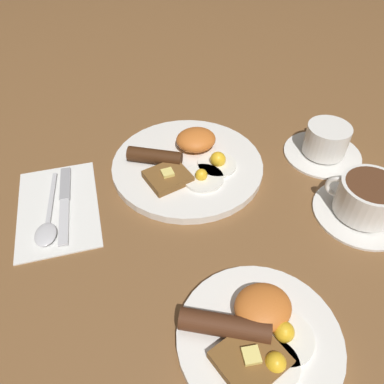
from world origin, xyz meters
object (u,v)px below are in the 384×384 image
object	(u,v)px
knife	(65,199)
teacup_far	(366,201)
breakfast_plate_far	(258,335)
breakfast_plate_near	(188,163)
teacup_near	(325,143)
spoon	(47,226)

from	to	relation	value
knife	teacup_far	bearing A→B (deg)	74.69
breakfast_plate_far	knife	bearing A→B (deg)	-58.84
breakfast_plate_far	knife	distance (m)	0.39
teacup_far	knife	distance (m)	0.50
breakfast_plate_near	breakfast_plate_far	world-z (taller)	breakfast_plate_near
teacup_far	breakfast_plate_near	bearing A→B (deg)	-41.74
breakfast_plate_far	knife	xyz separation A→B (m)	(0.20, -0.33, -0.01)
teacup_near	knife	bearing A→B (deg)	-4.55
breakfast_plate_far	teacup_far	distance (m)	0.30
teacup_near	teacup_far	distance (m)	0.16
teacup_near	spoon	size ratio (longest dim) A/B	0.86
breakfast_plate_near	teacup_far	bearing A→B (deg)	138.26
breakfast_plate_far	teacup_far	bearing A→B (deg)	-152.68
teacup_near	knife	xyz separation A→B (m)	(0.49, -0.04, -0.02)
breakfast_plate_near	teacup_near	world-z (taller)	teacup_near
breakfast_plate_far	spoon	bearing A→B (deg)	-49.89
teacup_near	knife	world-z (taller)	teacup_near
teacup_near	breakfast_plate_near	bearing A→B (deg)	-11.22
breakfast_plate_near	teacup_near	distance (m)	0.27
breakfast_plate_far	teacup_far	size ratio (longest dim) A/B	1.30
teacup_near	teacup_far	world-z (taller)	teacup_far
teacup_far	teacup_near	bearing A→B (deg)	-100.53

